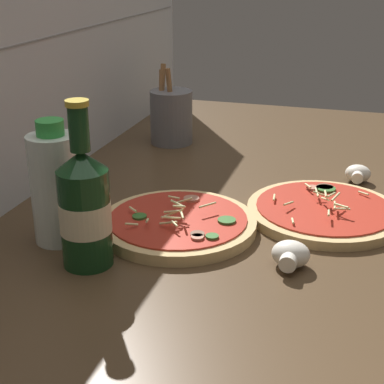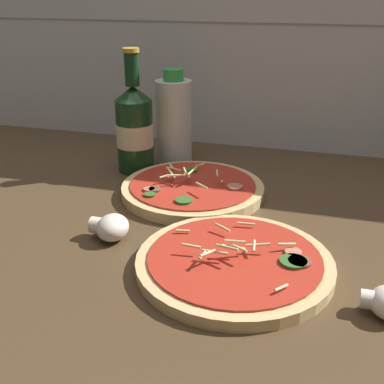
% 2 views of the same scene
% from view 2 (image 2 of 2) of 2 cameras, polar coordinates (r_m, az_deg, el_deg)
% --- Properties ---
extents(counter_slab, '(1.60, 0.90, 0.03)m').
position_cam_2_polar(counter_slab, '(0.74, 3.47, -6.23)').
color(counter_slab, '#4C3823').
rests_on(counter_slab, ground).
extents(tile_backsplash, '(1.60, 0.01, 0.60)m').
position_cam_2_polar(tile_backsplash, '(1.09, 9.49, 19.13)').
color(tile_backsplash, silver).
rests_on(tile_backsplash, ground).
extents(pizza_near, '(0.26, 0.26, 0.04)m').
position_cam_2_polar(pizza_near, '(0.65, 5.09, -8.34)').
color(pizza_near, tan).
rests_on(pizza_near, counter_slab).
extents(pizza_far, '(0.26, 0.26, 0.05)m').
position_cam_2_polar(pizza_far, '(0.87, 0.07, 0.36)').
color(pizza_far, tan).
rests_on(pizza_far, counter_slab).
extents(beer_bottle, '(0.07, 0.07, 0.24)m').
position_cam_2_polar(beer_bottle, '(0.97, -6.82, 7.59)').
color(beer_bottle, '#143819').
rests_on(beer_bottle, counter_slab).
extents(oil_bottle, '(0.08, 0.08, 0.19)m').
position_cam_2_polar(oil_bottle, '(1.02, -2.15, 8.53)').
color(oil_bottle, silver).
rests_on(oil_bottle, counter_slab).
extents(mushroom_right, '(0.06, 0.06, 0.04)m').
position_cam_2_polar(mushroom_right, '(0.72, -9.60, -4.14)').
color(mushroom_right, white).
rests_on(mushroom_right, counter_slab).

